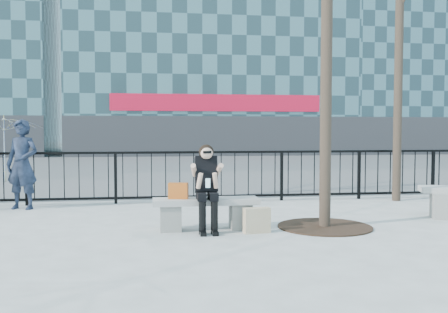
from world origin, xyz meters
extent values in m
plane|color=gray|center=(0.00, 0.00, 0.00)|extent=(120.00, 120.00, 0.00)
cube|color=#474747|center=(0.00, 15.00, 0.00)|extent=(60.00, 23.00, 0.01)
cube|color=black|center=(0.00, 3.00, 1.08)|extent=(14.00, 0.05, 0.05)
cube|color=black|center=(0.00, 3.00, 0.12)|extent=(14.00, 0.05, 0.05)
cube|color=#2D2D30|center=(3.00, 21.96, 1.20)|extent=(18.00, 0.08, 2.40)
cube|color=#A80B25|center=(3.00, 21.90, 3.20)|extent=(12.60, 0.12, 1.00)
cube|color=#486E73|center=(20.00, 27.00, 10.00)|extent=(16.00, 10.00, 20.00)
cylinder|color=black|center=(4.50, 2.60, 3.50)|extent=(0.18, 0.18, 7.00)
cylinder|color=black|center=(1.90, -0.10, 0.01)|extent=(1.50, 1.50, 0.02)
cube|color=slate|center=(-0.55, 0.00, 0.20)|extent=(0.32, 0.38, 0.40)
cube|color=slate|center=(0.55, 0.00, 0.20)|extent=(0.32, 0.38, 0.40)
cube|color=gray|center=(0.00, 0.00, 0.45)|extent=(1.65, 0.46, 0.09)
cube|color=slate|center=(4.24, 0.42, 0.22)|extent=(0.35, 0.42, 0.44)
cube|color=#B95016|center=(-0.43, 0.02, 0.61)|extent=(0.32, 0.20, 0.25)
cube|color=beige|center=(0.74, -0.37, 0.19)|extent=(0.42, 0.20, 0.38)
imported|color=black|center=(-3.36, 2.52, 0.88)|extent=(0.75, 0.61, 1.77)
imported|color=yellow|center=(-5.23, 7.95, 1.00)|extent=(2.19, 2.24, 2.01)
camera|label=1|loc=(-0.81, -7.70, 1.55)|focal=40.00mm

